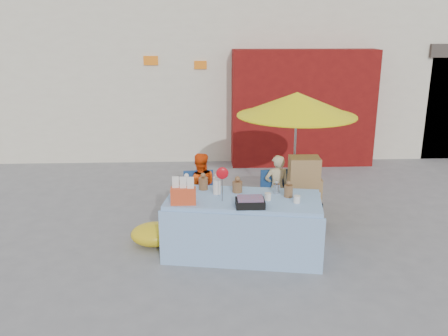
{
  "coord_description": "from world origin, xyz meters",
  "views": [
    {
      "loc": [
        -0.06,
        -6.33,
        3.08
      ],
      "look_at": [
        0.25,
        0.6,
        1.0
      ],
      "focal_mm": 38.0,
      "sensor_mm": 36.0,
      "label": 1
    }
  ],
  "objects_px": {
    "vendor_orange": "(200,188)",
    "box_stack": "(304,196)",
    "vendor_beige": "(277,188)",
    "market_table": "(243,225)",
    "umbrella": "(297,105)",
    "chair_left": "(200,210)",
    "chair_right": "(277,208)"
  },
  "relations": [
    {
      "from": "vendor_beige",
      "to": "box_stack",
      "type": "bearing_deg",
      "value": 132.12
    },
    {
      "from": "box_stack",
      "to": "umbrella",
      "type": "bearing_deg",
      "value": 98.48
    },
    {
      "from": "vendor_orange",
      "to": "box_stack",
      "type": "xyz_separation_m",
      "value": [
        1.62,
        -0.34,
        -0.04
      ]
    },
    {
      "from": "vendor_beige",
      "to": "umbrella",
      "type": "bearing_deg",
      "value": -159.06
    },
    {
      "from": "chair_right",
      "to": "box_stack",
      "type": "xyz_separation_m",
      "value": [
        0.37,
        -0.2,
        0.28
      ]
    },
    {
      "from": "vendor_beige",
      "to": "umbrella",
      "type": "relative_size",
      "value": 0.53
    },
    {
      "from": "market_table",
      "to": "vendor_beige",
      "type": "height_order",
      "value": "market_table"
    },
    {
      "from": "vendor_orange",
      "to": "vendor_beige",
      "type": "xyz_separation_m",
      "value": [
        1.25,
        0.0,
        -0.02
      ]
    },
    {
      "from": "vendor_orange",
      "to": "box_stack",
      "type": "bearing_deg",
      "value": 162.59
    },
    {
      "from": "vendor_orange",
      "to": "umbrella",
      "type": "distance_m",
      "value": 2.04
    },
    {
      "from": "umbrella",
      "to": "box_stack",
      "type": "height_order",
      "value": "umbrella"
    },
    {
      "from": "chair_left",
      "to": "box_stack",
      "type": "xyz_separation_m",
      "value": [
        1.62,
        -0.2,
        0.28
      ]
    },
    {
      "from": "chair_left",
      "to": "vendor_beige",
      "type": "bearing_deg",
      "value": 0.5
    },
    {
      "from": "vendor_orange",
      "to": "box_stack",
      "type": "distance_m",
      "value": 1.66
    },
    {
      "from": "chair_right",
      "to": "vendor_beige",
      "type": "xyz_separation_m",
      "value": [
        0.0,
        0.13,
        0.3
      ]
    },
    {
      "from": "chair_right",
      "to": "umbrella",
      "type": "height_order",
      "value": "umbrella"
    },
    {
      "from": "market_table",
      "to": "box_stack",
      "type": "bearing_deg",
      "value": 48.24
    },
    {
      "from": "chair_left",
      "to": "box_stack",
      "type": "height_order",
      "value": "box_stack"
    },
    {
      "from": "vendor_beige",
      "to": "box_stack",
      "type": "relative_size",
      "value": 0.95
    },
    {
      "from": "market_table",
      "to": "vendor_beige",
      "type": "xyz_separation_m",
      "value": [
        0.65,
        1.16,
        0.13
      ]
    },
    {
      "from": "chair_left",
      "to": "box_stack",
      "type": "bearing_deg",
      "value": -12.8
    },
    {
      "from": "vendor_beige",
      "to": "box_stack",
      "type": "xyz_separation_m",
      "value": [
        0.37,
        -0.34,
        -0.02
      ]
    },
    {
      "from": "vendor_beige",
      "to": "umbrella",
      "type": "height_order",
      "value": "umbrella"
    },
    {
      "from": "market_table",
      "to": "vendor_orange",
      "type": "xyz_separation_m",
      "value": [
        -0.6,
        1.16,
        0.15
      ]
    },
    {
      "from": "chair_left",
      "to": "vendor_beige",
      "type": "height_order",
      "value": "vendor_beige"
    },
    {
      "from": "market_table",
      "to": "box_stack",
      "type": "relative_size",
      "value": 1.96
    },
    {
      "from": "chair_left",
      "to": "box_stack",
      "type": "distance_m",
      "value": 1.66
    },
    {
      "from": "market_table",
      "to": "vendor_orange",
      "type": "bearing_deg",
      "value": 127.04
    },
    {
      "from": "vendor_beige",
      "to": "market_table",
      "type": "bearing_deg",
      "value": 55.06
    },
    {
      "from": "vendor_beige",
      "to": "chair_right",
      "type": "bearing_deg",
      "value": 83.72
    },
    {
      "from": "umbrella",
      "to": "chair_left",
      "type": "bearing_deg",
      "value": -169.62
    },
    {
      "from": "chair_right",
      "to": "umbrella",
      "type": "relative_size",
      "value": 0.41
    }
  ]
}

